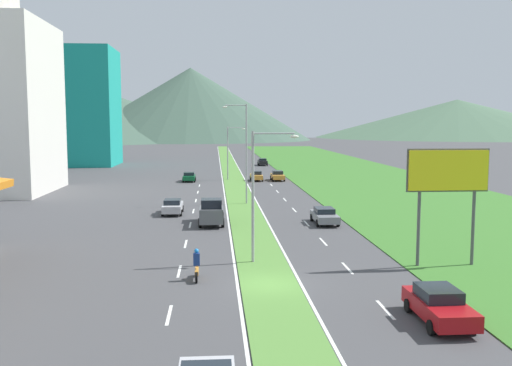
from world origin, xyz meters
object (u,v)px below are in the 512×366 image
at_px(motorcycle_rider, 197,267).
at_px(car_4, 256,176).
at_px(car_3, 278,176).
at_px(billboard_roadside, 448,177).
at_px(car_0, 189,177).
at_px(street_lamp_far, 230,149).
at_px(car_7, 263,162).
at_px(street_lamp_near, 259,187).
at_px(car_2, 439,305).
at_px(street_lamp_mid, 244,148).
at_px(pickup_truck_0, 211,212).
at_px(car_5, 173,206).
at_px(car_6, 325,216).

bearing_deg(motorcycle_rider, car_4, -7.72).
height_order(car_3, motorcycle_rider, motorcycle_rider).
relative_size(billboard_roadside, car_0, 1.73).
bearing_deg(billboard_roadside, street_lamp_far, 102.32).
xyz_separation_m(street_lamp_far, car_7, (7.54, 29.36, -4.02)).
height_order(street_lamp_near, car_2, street_lamp_near).
bearing_deg(motorcycle_rider, car_0, 2.93).
bearing_deg(car_0, street_lamp_mid, -163.82).
distance_m(street_lamp_far, car_7, 30.58).
relative_size(billboard_roadside, car_3, 1.57).
bearing_deg(car_0, pickup_truck_0, -174.43).
bearing_deg(car_0, billboard_roadside, -160.95).
distance_m(street_lamp_near, street_lamp_mid, 26.20).
distance_m(street_lamp_far, car_3, 8.41).
height_order(billboard_roadside, car_2, billboard_roadside).
relative_size(car_0, pickup_truck_0, 0.78).
height_order(street_lamp_far, pickup_truck_0, street_lamp_far).
bearing_deg(car_4, motorcycle_rider, -7.72).
relative_size(car_2, car_4, 1.11).
height_order(car_5, motorcycle_rider, motorcycle_rider).
relative_size(billboard_roadside, car_5, 1.66).
xyz_separation_m(street_lamp_far, car_0, (-6.19, -2.00, -4.04)).
height_order(street_lamp_near, car_3, street_lamp_near).
height_order(car_2, car_4, car_2).
bearing_deg(car_4, car_3, 92.75).
xyz_separation_m(car_3, pickup_truck_0, (-9.92, -36.65, 0.23)).
relative_size(car_3, car_5, 1.06).
distance_m(car_3, car_6, 37.49).
bearing_deg(pickup_truck_0, car_5, 34.72).
relative_size(street_lamp_near, street_lamp_far, 1.01).
xyz_separation_m(street_lamp_near, billboard_roadside, (11.45, -1.76, 0.71)).
height_order(car_5, pickup_truck_0, pickup_truck_0).
xyz_separation_m(street_lamp_far, car_3, (7.25, -1.42, -4.02)).
bearing_deg(motorcycle_rider, car_3, -11.03).
distance_m(car_3, car_5, 34.06).
height_order(street_lamp_near, car_0, street_lamp_near).
height_order(car_0, car_6, car_0).
bearing_deg(motorcycle_rider, street_lamp_mid, -8.11).
bearing_deg(street_lamp_mid, car_0, 106.18).
xyz_separation_m(car_2, car_4, (-3.56, 62.25, -0.04)).
distance_m(car_3, car_7, 30.78).
xyz_separation_m(car_0, car_7, (13.73, 31.36, 0.03)).
xyz_separation_m(street_lamp_near, car_5, (-6.84, 19.80, -4.10)).
bearing_deg(street_lamp_far, car_0, -162.11).
xyz_separation_m(car_6, pickup_truck_0, (-9.91, 0.84, 0.26)).
height_order(car_4, car_5, car_4).
relative_size(street_lamp_far, car_4, 1.97).
relative_size(street_lamp_near, car_3, 1.79).
distance_m(car_7, pickup_truck_0, 68.20).
distance_m(street_lamp_far, car_2, 64.39).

